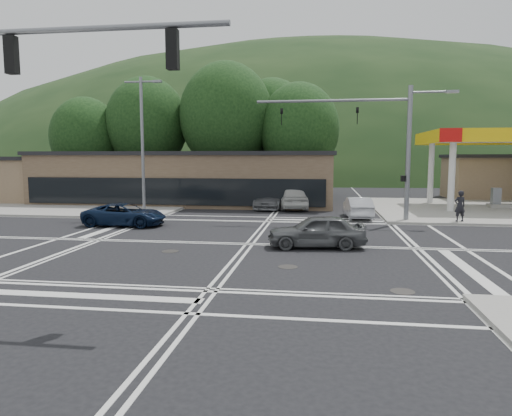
# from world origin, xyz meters

# --- Properties ---
(ground) EXTENTS (120.00, 120.00, 0.00)m
(ground) POSITION_xyz_m (0.00, 0.00, 0.00)
(ground) COLOR black
(ground) RESTS_ON ground
(sidewalk_ne) EXTENTS (16.00, 16.00, 0.15)m
(sidewalk_ne) POSITION_xyz_m (15.00, 15.00, 0.07)
(sidewalk_ne) COLOR gray
(sidewalk_ne) RESTS_ON ground
(sidewalk_nw) EXTENTS (16.00, 16.00, 0.15)m
(sidewalk_nw) POSITION_xyz_m (-15.00, 15.00, 0.07)
(sidewalk_nw) COLOR gray
(sidewalk_nw) RESTS_ON ground
(convenience_store) EXTENTS (10.00, 6.00, 3.80)m
(convenience_store) POSITION_xyz_m (20.00, 25.00, 1.90)
(convenience_store) COLOR #846B4F
(convenience_store) RESTS_ON ground
(commercial_row) EXTENTS (24.00, 8.00, 4.00)m
(commercial_row) POSITION_xyz_m (-8.00, 17.00, 2.00)
(commercial_row) COLOR brown
(commercial_row) RESTS_ON ground
(commercial_nw) EXTENTS (8.00, 7.00, 3.60)m
(commercial_nw) POSITION_xyz_m (-24.00, 17.00, 1.80)
(commercial_nw) COLOR #846B4F
(commercial_nw) RESTS_ON ground
(hill_north) EXTENTS (252.00, 126.00, 140.00)m
(hill_north) POSITION_xyz_m (0.00, 90.00, 0.00)
(hill_north) COLOR #1A3216
(hill_north) RESTS_ON ground
(tree_n_a) EXTENTS (8.00, 8.00, 11.75)m
(tree_n_a) POSITION_xyz_m (-14.00, 24.00, 7.14)
(tree_n_a) COLOR #382619
(tree_n_a) RESTS_ON ground
(tree_n_b) EXTENTS (9.00, 9.00, 12.98)m
(tree_n_b) POSITION_xyz_m (-6.00, 24.00, 7.79)
(tree_n_b) COLOR #382619
(tree_n_b) RESTS_ON ground
(tree_n_c) EXTENTS (7.60, 7.60, 10.87)m
(tree_n_c) POSITION_xyz_m (1.00, 24.00, 6.49)
(tree_n_c) COLOR #382619
(tree_n_c) RESTS_ON ground
(tree_n_d) EXTENTS (6.80, 6.80, 9.76)m
(tree_n_d) POSITION_xyz_m (-20.00, 23.00, 5.84)
(tree_n_d) COLOR #382619
(tree_n_d) RESTS_ON ground
(tree_n_e) EXTENTS (8.40, 8.40, 11.98)m
(tree_n_e) POSITION_xyz_m (-2.00, 28.00, 7.14)
(tree_n_e) COLOR #382619
(tree_n_e) RESTS_ON ground
(streetlight_nw) EXTENTS (2.50, 0.25, 9.00)m
(streetlight_nw) POSITION_xyz_m (-8.44, 9.00, 5.05)
(streetlight_nw) COLOR slate
(streetlight_nw) RESTS_ON ground
(signal_mast_ne) EXTENTS (11.65, 0.30, 8.00)m
(signal_mast_ne) POSITION_xyz_m (6.95, 8.20, 5.07)
(signal_mast_ne) COLOR slate
(signal_mast_ne) RESTS_ON ground
(car_blue_west) EXTENTS (4.59, 2.12, 1.28)m
(car_blue_west) POSITION_xyz_m (-7.82, 4.42, 0.64)
(car_blue_west) COLOR #0B1832
(car_blue_west) RESTS_ON ground
(car_grey_center) EXTENTS (4.33, 2.14, 1.42)m
(car_grey_center) POSITION_xyz_m (2.96, -0.30, 0.71)
(car_grey_center) COLOR #535557
(car_grey_center) RESTS_ON ground
(car_queue_a) EXTENTS (1.70, 4.19, 1.35)m
(car_queue_a) POSITION_xyz_m (5.48, 9.59, 0.68)
(car_queue_a) COLOR silver
(car_queue_a) RESTS_ON ground
(car_queue_b) EXTENTS (2.81, 5.29, 1.71)m
(car_queue_b) POSITION_xyz_m (1.06, 14.11, 0.86)
(car_queue_b) COLOR silver
(car_queue_b) RESTS_ON ground
(car_northbound) EXTENTS (2.57, 5.10, 1.42)m
(car_northbound) POSITION_xyz_m (-0.50, 14.15, 0.71)
(car_northbound) COLOR slate
(car_northbound) RESTS_ON ground
(pedestrian) EXTENTS (0.74, 0.57, 1.80)m
(pedestrian) POSITION_xyz_m (11.11, 7.80, 1.05)
(pedestrian) COLOR black
(pedestrian) RESTS_ON sidewalk_ne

